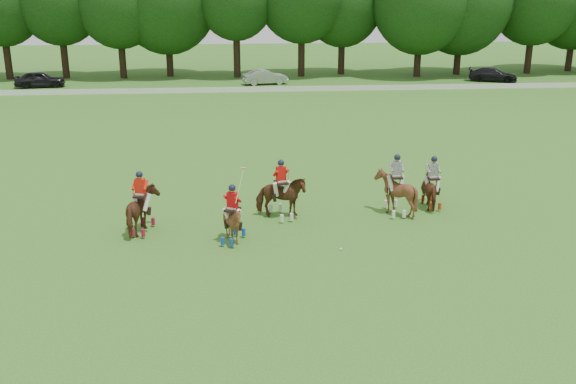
{
  "coord_description": "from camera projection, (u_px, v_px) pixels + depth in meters",
  "views": [
    {
      "loc": [
        -0.92,
        -18.82,
        8.76
      ],
      "look_at": [
        1.19,
        4.2,
        1.4
      ],
      "focal_mm": 40.0,
      "sensor_mm": 36.0,
      "label": 1
    }
  ],
  "objects": [
    {
      "name": "car_left",
      "position": [
        40.0,
        79.0,
        59.1
      ],
      "size": [
        4.63,
        2.39,
        1.51
      ],
      "primitive_type": "imported",
      "rotation": [
        0.0,
        0.0,
        1.71
      ],
      "color": "black",
      "rests_on": "ground"
    },
    {
      "name": "polo_red_b",
      "position": [
        281.0,
        197.0,
        25.38
      ],
      "size": [
        2.02,
        1.85,
        2.39
      ],
      "color": "#542A16",
      "rests_on": "ground"
    },
    {
      "name": "polo_red_c",
      "position": [
        233.0,
        222.0,
        22.94
      ],
      "size": [
        1.62,
        1.69,
        2.71
      ],
      "color": "#542A16",
      "rests_on": "ground"
    },
    {
      "name": "polo_ball",
      "position": [
        341.0,
        249.0,
        22.44
      ],
      "size": [
        0.09,
        0.09,
        0.09
      ],
      "primitive_type": "sphere",
      "color": "white",
      "rests_on": "ground"
    },
    {
      "name": "polo_stripe_a",
      "position": [
        432.0,
        189.0,
        26.63
      ],
      "size": [
        1.1,
        1.78,
        2.2
      ],
      "color": "#542A16",
      "rests_on": "ground"
    },
    {
      "name": "polo_red_a",
      "position": [
        142.0,
        211.0,
        23.84
      ],
      "size": [
        1.29,
        2.13,
        2.38
      ],
      "color": "#542A16",
      "rests_on": "ground"
    },
    {
      "name": "ground",
      "position": [
        263.0,
        274.0,
        20.6
      ],
      "size": [
        180.0,
        180.0,
        0.0
      ],
      "primitive_type": "plane",
      "color": "#2A611B",
      "rests_on": "ground"
    },
    {
      "name": "car_right",
      "position": [
        493.0,
        75.0,
        62.89
      ],
      "size": [
        4.99,
        3.51,
        1.34
      ],
      "primitive_type": "imported",
      "rotation": [
        0.0,
        0.0,
        1.18
      ],
      "color": "black",
      "rests_on": "ground"
    },
    {
      "name": "car_mid",
      "position": [
        265.0,
        77.0,
        60.93
      ],
      "size": [
        4.42,
        2.26,
        1.39
      ],
      "primitive_type": "imported",
      "rotation": [
        0.0,
        0.0,
        1.77
      ],
      "color": "#9E9FA3",
      "rests_on": "ground"
    },
    {
      "name": "polo_stripe_b",
      "position": [
        395.0,
        192.0,
        25.83
      ],
      "size": [
        1.46,
        1.64,
        2.49
      ],
      "color": "#542A16",
      "rests_on": "ground"
    },
    {
      "name": "boundary_rail",
      "position": [
        240.0,
        90.0,
        56.59
      ],
      "size": [
        120.0,
        0.1,
        0.44
      ],
      "primitive_type": "cube",
      "color": "white",
      "rests_on": "ground"
    }
  ]
}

